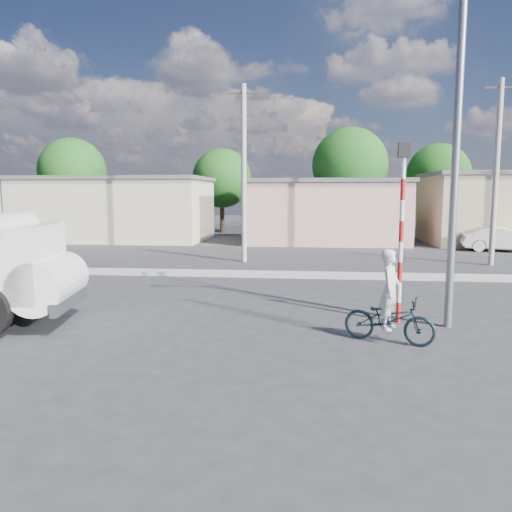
# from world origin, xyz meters

# --- Properties ---
(ground_plane) EXTENTS (120.00, 120.00, 0.00)m
(ground_plane) POSITION_xyz_m (0.00, 0.00, 0.00)
(ground_plane) COLOR #2B2C2E
(ground_plane) RESTS_ON ground
(median) EXTENTS (40.00, 0.80, 0.16)m
(median) POSITION_xyz_m (0.00, 8.00, 0.08)
(median) COLOR #99968E
(median) RESTS_ON ground
(bicycle) EXTENTS (2.03, 1.31, 1.01)m
(bicycle) POSITION_xyz_m (2.70, -0.23, 0.50)
(bicycle) COLOR black
(bicycle) RESTS_ON ground
(cyclist) EXTENTS (0.60, 0.73, 1.70)m
(cyclist) POSITION_xyz_m (2.70, -0.23, 0.85)
(cyclist) COLOR silver
(cyclist) RESTS_ON ground
(car_cream) EXTENTS (4.28, 2.11, 1.35)m
(car_cream) POSITION_xyz_m (11.45, 17.52, 0.67)
(car_cream) COLOR silver
(car_cream) RESTS_ON ground
(traffic_pole) EXTENTS (0.28, 0.18, 4.36)m
(traffic_pole) POSITION_xyz_m (3.20, 1.50, 2.59)
(traffic_pole) COLOR red
(traffic_pole) RESTS_ON ground
(streetlight) EXTENTS (2.34, 0.22, 9.00)m
(streetlight) POSITION_xyz_m (4.14, 1.20, 4.96)
(streetlight) COLOR slate
(streetlight) RESTS_ON ground
(building_row) EXTENTS (37.80, 7.30, 4.44)m
(building_row) POSITION_xyz_m (1.10, 22.00, 2.13)
(building_row) COLOR beige
(building_row) RESTS_ON ground
(tree_row) EXTENTS (43.62, 7.43, 8.42)m
(tree_row) POSITION_xyz_m (3.76, 28.45, 4.99)
(tree_row) COLOR #38281E
(tree_row) RESTS_ON ground
(utility_poles) EXTENTS (35.40, 0.24, 8.00)m
(utility_poles) POSITION_xyz_m (3.25, 12.00, 4.07)
(utility_poles) COLOR #99968E
(utility_poles) RESTS_ON ground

